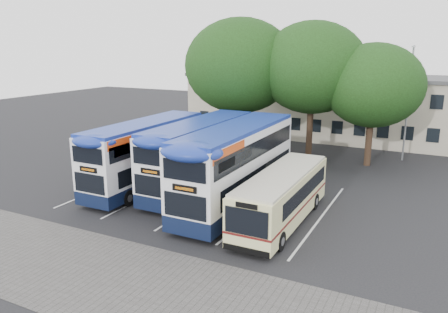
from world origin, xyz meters
The scene contains 12 objects.
ground centered at (0.00, 0.00, 0.00)m, with size 120.00×120.00×0.00m, color black.
paving_strip centered at (-2.00, -5.00, 0.01)m, with size 40.00×6.00×0.01m, color #595654.
bay_lines centered at (-3.75, 5.00, 0.01)m, with size 14.12×11.00×0.01m.
depot_building centered at (0.00, 26.99, 3.15)m, with size 32.40×8.40×6.20m.
lamp_post centered at (6.00, 19.97, 5.08)m, with size 0.25×1.05×9.06m.
tree_left centered at (-6.81, 16.31, 7.39)m, with size 9.13×9.13×11.28m.
tree_mid centered at (-0.98, 17.19, 7.33)m, with size 8.47×8.47×10.94m.
tree_right centered at (3.69, 17.17, 6.14)m, with size 7.36×7.36×9.28m.
bus_dd_left centered at (-8.30, 5.18, 2.39)m, with size 2.52×10.40×4.33m.
bus_dd_mid centered at (-4.92, 6.32, 2.45)m, with size 2.59×10.67×4.45m.
bus_dd_right centered at (-1.62, 4.67, 2.57)m, with size 2.72×11.21×4.67m.
bus_single centered at (1.54, 3.51, 1.54)m, with size 2.33×9.14×2.73m.
Camera 1 is at (8.47, -17.00, 9.03)m, focal length 35.00 mm.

